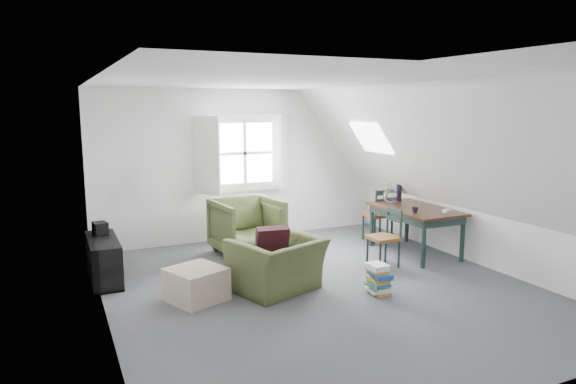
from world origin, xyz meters
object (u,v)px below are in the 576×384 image
armchair_near (277,290)px  armchair_far (247,254)px  ottoman (196,284)px  media_shelf (104,263)px  magazine_stack (378,279)px  dining_chair_near (385,236)px  dining_chair_far (379,214)px  dining_table (415,214)px

armchair_near → armchair_far: armchair_far is taller
ottoman → media_shelf: size_ratio=0.53×
armchair_far → ottoman: (-1.19, -1.52, 0.19)m
media_shelf → magazine_stack: size_ratio=2.98×
ottoman → dining_chair_near: size_ratio=0.70×
armchair_far → media_shelf: size_ratio=0.88×
armchair_far → dining_chair_far: dining_chair_far is taller
armchair_near → dining_table: dining_table is taller
dining_chair_near → media_shelf: bearing=-99.8°
armchair_near → dining_chair_near: dining_chair_near is taller
armchair_far → ottoman: 1.94m
armchair_near → dining_chair_far: size_ratio=1.12×
media_shelf → dining_chair_far: bearing=-2.0°
media_shelf → dining_table: bearing=-12.7°
media_shelf → magazine_stack: bearing=-36.4°
armchair_near → ottoman: ottoman is taller
armchair_near → dining_table: bearing=173.7°
dining_chair_far → dining_table: bearing=101.8°
dining_chair_far → magazine_stack: dining_chair_far is taller
armchair_far → dining_table: (2.33, -1.03, 0.62)m
armchair_near → dining_chair_near: bearing=168.7°
dining_table → dining_chair_near: bearing=-154.7°
dining_chair_far → dining_chair_near: size_ratio=1.09×
armchair_far → dining_table: 2.62m
ottoman → magazine_stack: bearing=-19.1°
dining_chair_far → magazine_stack: (-1.39, -2.02, -0.28)m
dining_table → magazine_stack: dining_table is taller
armchair_far → dining_table: size_ratio=0.66×
armchair_far → dining_table: dining_table is taller
armchair_near → media_shelf: (-1.88, 1.22, 0.25)m
armchair_far → dining_chair_near: dining_chair_near is taller
ottoman → dining_chair_far: 3.68m
dining_table → dining_chair_near: 0.87m
dining_table → magazine_stack: (-1.48, -1.19, -0.43)m
armchair_near → ottoman: size_ratio=1.74×
dining_table → dining_chair_near: size_ratio=1.73×
armchair_near → ottoman: (-0.98, 0.10, 0.19)m
armchair_far → dining_chair_far: bearing=-11.6°
dining_chair_far → magazine_stack: bearing=61.4°
magazine_stack → dining_chair_near: bearing=50.8°
dining_chair_far → media_shelf: (-4.34, -0.19, -0.21)m
dining_chair_near → armchair_far: bearing=-126.2°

